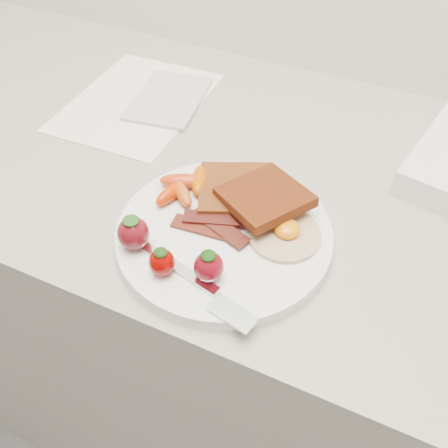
% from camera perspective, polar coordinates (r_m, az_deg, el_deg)
% --- Properties ---
extents(counter, '(2.00, 0.60, 0.90)m').
position_cam_1_polar(counter, '(1.08, 3.81, -12.60)').
color(counter, gray).
rests_on(counter, ground).
extents(plate, '(0.27, 0.27, 0.02)m').
position_cam_1_polar(plate, '(0.63, 0.00, -1.21)').
color(plate, white).
rests_on(plate, counter).
extents(toast_lower, '(0.13, 0.13, 0.01)m').
position_cam_1_polar(toast_lower, '(0.66, 1.42, 3.98)').
color(toast_lower, '#452810').
rests_on(toast_lower, plate).
extents(toast_upper, '(0.13, 0.13, 0.02)m').
position_cam_1_polar(toast_upper, '(0.63, 4.66, 3.10)').
color(toast_upper, '#401A08').
rests_on(toast_upper, toast_lower).
extents(fried_egg, '(0.10, 0.10, 0.02)m').
position_cam_1_polar(fried_egg, '(0.61, 6.99, -1.02)').
color(fried_egg, beige).
rests_on(fried_egg, plate).
extents(bacon_strips, '(0.10, 0.06, 0.01)m').
position_cam_1_polar(bacon_strips, '(0.62, -1.14, -0.10)').
color(bacon_strips, '#471C0C').
rests_on(bacon_strips, plate).
extents(baby_carrots, '(0.07, 0.10, 0.02)m').
position_cam_1_polar(baby_carrots, '(0.66, -4.52, 4.35)').
color(baby_carrots, '#B93413').
rests_on(baby_carrots, plate).
extents(strawberries, '(0.14, 0.06, 0.05)m').
position_cam_1_polar(strawberries, '(0.57, -6.94, -2.95)').
color(strawberries, '#600D15').
rests_on(strawberries, plate).
extents(fork, '(0.18, 0.07, 0.00)m').
position_cam_1_polar(fork, '(0.56, -2.86, -7.04)').
color(fork, white).
rests_on(fork, plate).
extents(paper_sheet, '(0.22, 0.28, 0.00)m').
position_cam_1_polar(paper_sheet, '(0.89, -9.90, 13.60)').
color(paper_sheet, white).
rests_on(paper_sheet, counter).
extents(notepad, '(0.13, 0.18, 0.01)m').
position_cam_1_polar(notepad, '(0.88, -6.34, 14.06)').
color(notepad, beige).
rests_on(notepad, paper_sheet).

